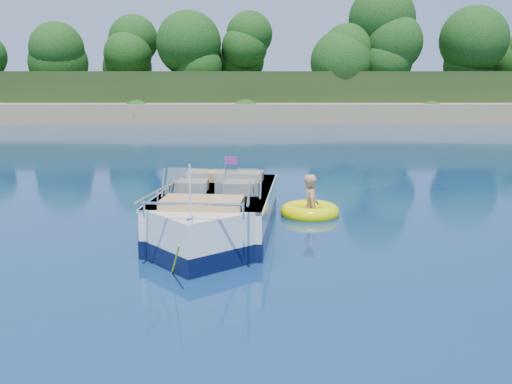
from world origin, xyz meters
TOP-DOWN VIEW (x-y plane):
  - ground at (0.00, 0.00)m, footprint 160.00×160.00m
  - shoreline at (0.00, 63.77)m, footprint 170.00×59.00m
  - treeline at (0.04, 41.01)m, footprint 150.00×7.12m
  - motorboat at (1.44, 2.11)m, footprint 2.63×6.28m
  - tow_tube at (3.58, 4.01)m, footprint 1.75×1.75m
  - boy at (3.59, 3.92)m, footprint 0.45×0.90m

SIDE VIEW (x-z plane):
  - ground at x=0.00m, z-range 0.00..0.00m
  - boy at x=3.59m, z-range -0.87..0.87m
  - tow_tube at x=3.58m, z-range -0.09..0.28m
  - motorboat at x=1.44m, z-range -0.64..1.45m
  - shoreline at x=0.00m, z-range -2.02..3.98m
  - treeline at x=0.04m, z-range 1.45..9.64m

